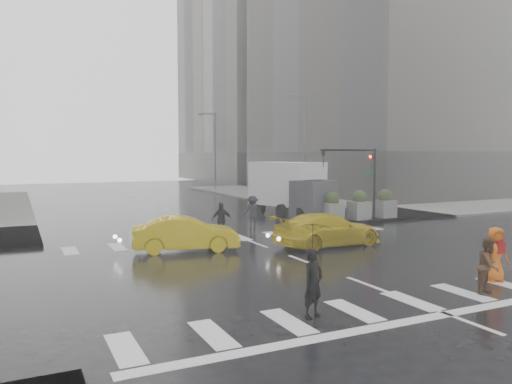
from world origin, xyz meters
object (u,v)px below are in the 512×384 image
pedestrian_brown (489,266)px  box_truck (294,188)px  taxi_mid (186,234)px  traffic_signal_pole (362,170)px  pedestrian_orange (495,254)px

pedestrian_brown → box_truck: size_ratio=0.25×
taxi_mid → box_truck: 12.71m
traffic_signal_pole → pedestrian_brown: traffic_signal_pole is taller
traffic_signal_pole → box_truck: traffic_signal_pole is taller
taxi_mid → pedestrian_orange: bearing=-128.1°
pedestrian_brown → taxi_mid: bearing=98.7°
pedestrian_brown → taxi_mid: (-6.11, 10.23, -0.11)m
box_truck → taxi_mid: bearing=-158.9°
pedestrian_brown → pedestrian_orange: bearing=10.6°
box_truck → pedestrian_orange: bearing=-115.4°
traffic_signal_pole → pedestrian_brown: size_ratio=2.65×
traffic_signal_pole → pedestrian_brown: bearing=-113.9°
pedestrian_brown → box_truck: box_truck is taller
pedestrian_orange → taxi_mid: (-7.51, 9.33, -0.16)m
taxi_mid → box_truck: box_truck is taller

